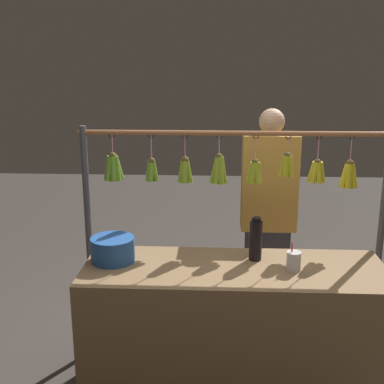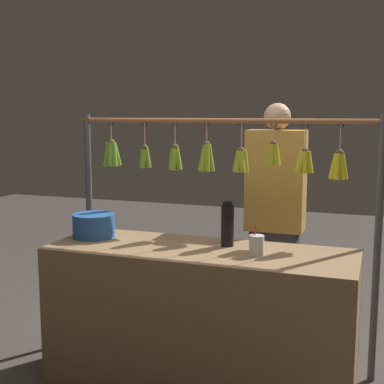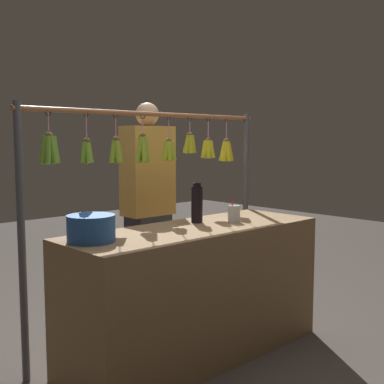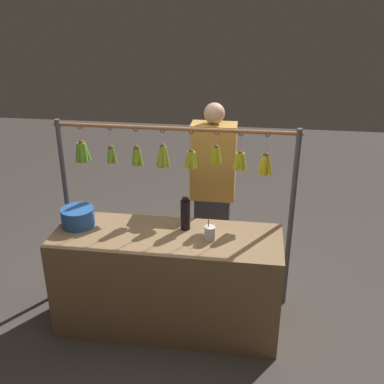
{
  "view_description": "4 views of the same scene",
  "coord_description": "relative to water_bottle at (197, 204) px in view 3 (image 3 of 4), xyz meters",
  "views": [
    {
      "loc": [
        0.12,
        2.7,
        2.02
      ],
      "look_at": [
        0.25,
        0.0,
        1.3
      ],
      "focal_mm": 46.21,
      "sensor_mm": 36.0,
      "label": 1
    },
    {
      "loc": [
        -0.97,
        2.86,
        1.63
      ],
      "look_at": [
        0.05,
        0.0,
        1.18
      ],
      "focal_mm": 50.18,
      "sensor_mm": 36.0,
      "label": 2
    },
    {
      "loc": [
        2.17,
        2.28,
        1.4
      ],
      "look_at": [
        0.03,
        0.0,
        1.07
      ],
      "focal_mm": 46.63,
      "sensor_mm": 36.0,
      "label": 3
    },
    {
      "loc": [
        -0.63,
        3.07,
        2.62
      ],
      "look_at": [
        -0.2,
        0.0,
        1.22
      ],
      "focal_mm": 43.34,
      "sensor_mm": 36.0,
      "label": 4
    }
  ],
  "objects": [
    {
      "name": "market_counter",
      "position": [
        0.13,
        0.12,
        -0.55
      ],
      "size": [
        1.79,
        0.62,
        0.85
      ],
      "primitive_type": "cube",
      "color": "olive",
      "rests_on": "ground"
    },
    {
      "name": "blue_bucket",
      "position": [
        0.86,
        0.06,
        -0.05
      ],
      "size": [
        0.26,
        0.26,
        0.15
      ],
      "primitive_type": "cylinder",
      "color": "#285AA9",
      "rests_on": "market_counter"
    },
    {
      "name": "drink_cup",
      "position": [
        -0.21,
        0.15,
        -0.07
      ],
      "size": [
        0.08,
        0.08,
        0.17
      ],
      "color": "silver",
      "rests_on": "market_counter"
    },
    {
      "name": "display_rack",
      "position": [
        0.13,
        -0.29,
        0.21
      ],
      "size": [
        2.0,
        0.13,
        1.62
      ],
      "color": "#4C4C51",
      "rests_on": "ground"
    },
    {
      "name": "water_bottle",
      "position": [
        0.0,
        0.0,
        0.0
      ],
      "size": [
        0.08,
        0.08,
        0.27
      ],
      "color": "black",
      "rests_on": "market_counter"
    },
    {
      "name": "ground_plane",
      "position": [
        0.13,
        0.12,
        -0.97
      ],
      "size": [
        12.0,
        12.0,
        0.0
      ],
      "primitive_type": "plane",
      "color": "#48403B"
    },
    {
      "name": "vendor_person",
      "position": [
        -0.15,
        -0.72,
        -0.14
      ],
      "size": [
        0.4,
        0.22,
        1.69
      ],
      "color": "#2D2D38",
      "rests_on": "ground"
    }
  ]
}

